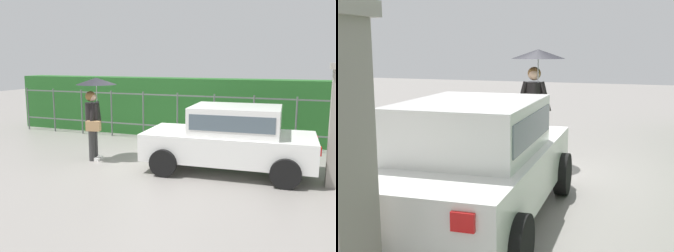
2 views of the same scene
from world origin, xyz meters
The scene contains 5 objects.
ground_plane centered at (0.00, 0.00, 0.00)m, with size 40.00×40.00×0.00m, color gray.
car centered at (2.19, 0.10, 0.80)m, with size 3.82×2.04×1.48m.
pedestrian centered at (-1.17, -0.13, 1.50)m, with size 1.00×1.00×2.05m.
fence_section centered at (0.01, 2.61, 0.82)m, with size 11.50×0.05×1.50m.
hedge_row centered at (0.01, 3.52, 0.95)m, with size 12.45×0.90×1.90m, color #235B23.
Camera 1 is at (3.84, -7.95, 2.46)m, focal length 39.82 mm.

